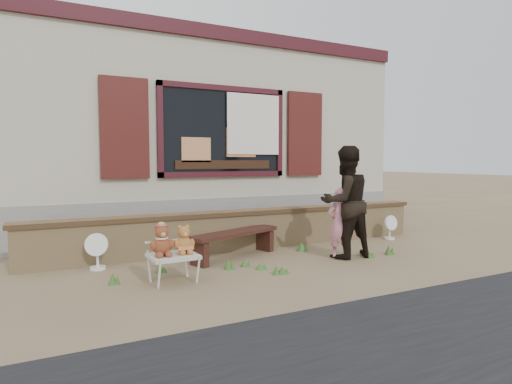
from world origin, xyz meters
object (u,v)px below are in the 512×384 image
teddy_bear_left (162,239)px  bench (235,238)px  teddy_bear_right (184,239)px  child (339,223)px  adult (345,202)px  folding_chair (173,257)px

teddy_bear_left → bench: bearing=30.9°
teddy_bear_right → child: (2.51, 0.13, 0.02)m
bench → adult: size_ratio=0.95×
bench → teddy_bear_right: teddy_bear_right is taller
folding_chair → teddy_bear_right: teddy_bear_right is taller
folding_chair → adult: bearing=0.5°
bench → folding_chair: bench is taller
child → adult: 0.34m
folding_chair → child: (2.65, 0.13, 0.23)m
adult → child: bearing=3.7°
folding_chair → child: 2.66m
teddy_bear_right → child: child is taller
folding_chair → child: child is taller
teddy_bear_left → teddy_bear_right: bearing=-0.0°
folding_chair → teddy_bear_left: 0.27m
bench → child: bearing=-49.3°
child → adult: (0.11, 0.00, 0.32)m
bench → teddy_bear_left: teddy_bear_left is taller
folding_chair → teddy_bear_right: bearing=-0.0°
bench → teddy_bear_left: size_ratio=4.14×
folding_chair → adult: (2.76, 0.14, 0.55)m
child → adult: size_ratio=0.63×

